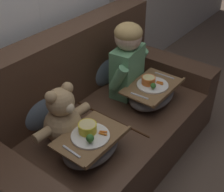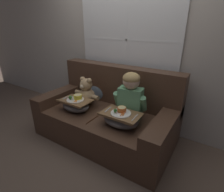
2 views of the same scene
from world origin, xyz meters
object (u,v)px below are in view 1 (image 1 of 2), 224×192
at_px(lap_tray_child, 152,93).
at_px(throw_pillow_behind_child, 103,65).
at_px(child_figure, 128,57).
at_px(couch, 97,120).
at_px(teddy_bear, 63,119).
at_px(throw_pillow_behind_teddy, 37,106).
at_px(lap_tray_teddy, 91,145).

bearing_deg(lap_tray_child, throw_pillow_behind_child, 89.95).
xyz_separation_m(child_figure, lap_tray_child, (-0.00, -0.24, -0.24)).
bearing_deg(couch, throw_pillow_behind_child, 32.07).
bearing_deg(child_figure, couch, 176.44).
bearing_deg(lap_tray_child, teddy_bear, 162.22).
bearing_deg(throw_pillow_behind_child, child_figure, -89.97).
xyz_separation_m(couch, throw_pillow_behind_teddy, (-0.36, 0.23, 0.25)).
distance_m(couch, throw_pillow_behind_child, 0.50).
distance_m(throw_pillow_behind_child, child_figure, 0.30).
bearing_deg(teddy_bear, lap_tray_child, -17.78).
distance_m(couch, throw_pillow_behind_teddy, 0.50).
relative_size(teddy_bear, lap_tray_teddy, 1.06).
distance_m(throw_pillow_behind_teddy, child_figure, 0.79).
relative_size(throw_pillow_behind_child, teddy_bear, 0.81).
height_order(teddy_bear, lap_tray_teddy, teddy_bear).
height_order(child_figure, lap_tray_child, child_figure).
distance_m(couch, child_figure, 0.55).
xyz_separation_m(child_figure, teddy_bear, (-0.73, -0.00, -0.15)).
distance_m(teddy_bear, lap_tray_child, 0.77).
xyz_separation_m(throw_pillow_behind_teddy, lap_tray_teddy, (0.00, -0.49, -0.08)).
relative_size(throw_pillow_behind_child, throw_pillow_behind_teddy, 1.01).
distance_m(throw_pillow_behind_child, throw_pillow_behind_teddy, 0.73).
xyz_separation_m(couch, teddy_bear, (-0.36, -0.03, 0.26)).
bearing_deg(teddy_bear, lap_tray_teddy, -89.84).
distance_m(couch, teddy_bear, 0.45).
bearing_deg(throw_pillow_behind_child, couch, -147.93).
bearing_deg(child_figure, teddy_bear, -179.63).
height_order(couch, throw_pillow_behind_teddy, couch).
xyz_separation_m(couch, throw_pillow_behind_child, (0.36, 0.23, 0.25)).
xyz_separation_m(throw_pillow_behind_child, teddy_bear, (-0.73, -0.26, 0.01)).
height_order(throw_pillow_behind_child, lap_tray_teddy, throw_pillow_behind_child).
relative_size(couch, lap_tray_child, 4.07).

